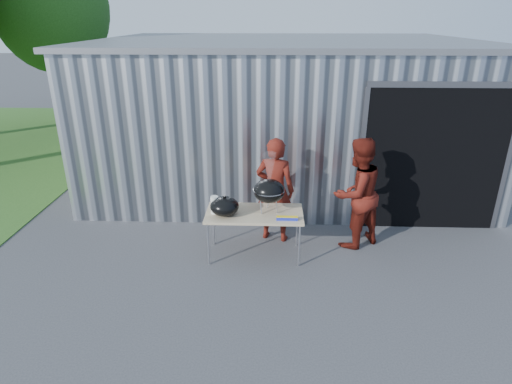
{
  "coord_description": "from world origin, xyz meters",
  "views": [
    {
      "loc": [
        0.52,
        -5.41,
        3.57
      ],
      "look_at": [
        0.28,
        0.69,
        1.05
      ],
      "focal_mm": 30.0,
      "sensor_mm": 36.0,
      "label": 1
    }
  ],
  "objects_px": {
    "folding_table": "(254,215)",
    "kettle_grill": "(269,187)",
    "person_cook": "(275,190)",
    "person_bystander": "(357,193)"
  },
  "relations": [
    {
      "from": "folding_table",
      "to": "kettle_grill",
      "type": "relative_size",
      "value": 1.58
    },
    {
      "from": "person_cook",
      "to": "folding_table",
      "type": "bearing_deg",
      "value": 76.11
    },
    {
      "from": "kettle_grill",
      "to": "person_bystander",
      "type": "bearing_deg",
      "value": 15.1
    },
    {
      "from": "folding_table",
      "to": "kettle_grill",
      "type": "distance_m",
      "value": 0.51
    },
    {
      "from": "folding_table",
      "to": "person_cook",
      "type": "distance_m",
      "value": 0.69
    },
    {
      "from": "folding_table",
      "to": "person_bystander",
      "type": "height_order",
      "value": "person_bystander"
    },
    {
      "from": "person_cook",
      "to": "person_bystander",
      "type": "height_order",
      "value": "person_bystander"
    },
    {
      "from": "folding_table",
      "to": "kettle_grill",
      "type": "height_order",
      "value": "kettle_grill"
    },
    {
      "from": "person_cook",
      "to": "person_bystander",
      "type": "xyz_separation_m",
      "value": [
        1.32,
        -0.16,
        0.03
      ]
    },
    {
      "from": "person_cook",
      "to": "person_bystander",
      "type": "distance_m",
      "value": 1.33
    }
  ]
}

